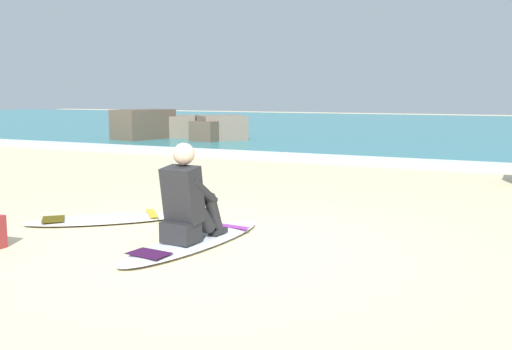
# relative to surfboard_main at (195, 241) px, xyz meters

# --- Properties ---
(ground_plane) EXTENTS (80.00, 80.00, 0.00)m
(ground_plane) POSITION_rel_surfboard_main_xyz_m (0.18, -0.08, -0.04)
(ground_plane) COLOR beige
(sea) EXTENTS (80.00, 28.00, 0.10)m
(sea) POSITION_rel_surfboard_main_xyz_m (0.18, 21.09, 0.01)
(sea) COLOR teal
(sea) RESTS_ON ground
(breaking_foam) EXTENTS (80.00, 0.90, 0.11)m
(breaking_foam) POSITION_rel_surfboard_main_xyz_m (0.18, 7.39, 0.02)
(breaking_foam) COLOR white
(breaking_foam) RESTS_ON ground
(surfboard_main) EXTENTS (0.73, 2.16, 0.08)m
(surfboard_main) POSITION_rel_surfboard_main_xyz_m (0.00, 0.00, 0.00)
(surfboard_main) COLOR silver
(surfboard_main) RESTS_ON ground
(surfer_seated) EXTENTS (0.40, 0.72, 0.95)m
(surfer_seated) POSITION_rel_surfboard_main_xyz_m (-0.01, -0.10, 0.40)
(surfer_seated) COLOR #232326
(surfer_seated) RESTS_ON surfboard_main
(surfboard_spare_near) EXTENTS (1.71, 1.64, 0.08)m
(surfboard_spare_near) POSITION_rel_surfboard_main_xyz_m (-1.47, 0.43, 0.00)
(surfboard_spare_near) COLOR silver
(surfboard_spare_near) RESTS_ON ground
(rock_outcrop_distant) EXTENTS (4.03, 3.08, 1.00)m
(rock_outcrop_distant) POSITION_rel_surfboard_main_xyz_m (-6.81, 10.51, 0.39)
(rock_outcrop_distant) COLOR brown
(rock_outcrop_distant) RESTS_ON ground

